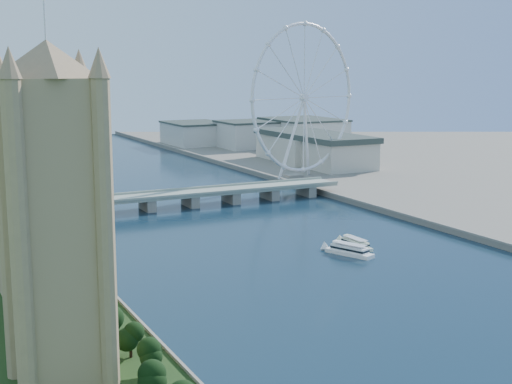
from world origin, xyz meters
TOP-DOWN VIEW (x-y plane):
  - tree_row at (-113.00, 66.00)m, footprint 7.61×199.61m
  - victoria_tower at (-135.00, 55.00)m, footprint 28.16×28.16m
  - parliament_range at (-128.00, 170.00)m, footprint 24.00×200.00m
  - westminster_bridge at (0.00, 300.00)m, footprint 220.00×22.00m
  - london_eye at (119.98, 355.08)m, footprint 113.60×39.12m
  - county_hall at (175.00, 430.00)m, footprint 54.00×144.00m
  - city_skyline at (39.22, 560.08)m, footprint 505.00×280.00m
  - tour_boat_near at (24.29, 146.16)m, footprint 17.13×28.85m
  - tour_boat_far at (35.01, 156.91)m, footprint 7.28×25.81m

SIDE VIEW (x-z plane):
  - county_hall at x=175.00m, z-range -17.50..17.50m
  - tour_boat_near at x=24.29m, z-range -3.11..3.11m
  - tour_boat_far at x=35.01m, z-range -2.81..2.81m
  - westminster_bridge at x=0.00m, z-range 1.88..11.38m
  - tree_row at x=-113.00m, z-range -0.81..17.99m
  - city_skyline at x=39.22m, z-range 0.96..32.96m
  - parliament_range at x=-128.00m, z-range -16.52..53.48m
  - victoria_tower at x=-135.00m, z-range -1.51..110.49m
  - london_eye at x=119.98m, z-range 5.37..129.67m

